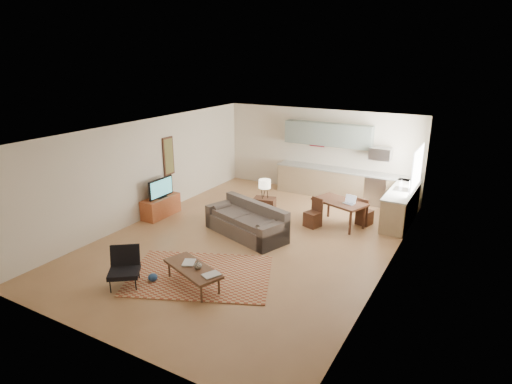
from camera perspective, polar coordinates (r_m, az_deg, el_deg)
The scene contains 25 objects.
room at distance 10.04m, azimuth -0.84°, elevation 0.63°, with size 9.00×9.00×9.00m.
kitchen_counter_back at distance 13.62m, azimuth 11.38°, elevation 1.05°, with size 4.26×0.64×0.92m, color #A08762, non-canonical shape.
kitchen_counter_right at distance 12.07m, azimuth 18.75°, elevation -1.78°, with size 0.64×2.26×0.92m, color #A08762, non-canonical shape.
kitchen_range at distance 13.35m, azimuth 15.85°, elevation 0.31°, with size 0.62×0.62×0.90m, color #A5A8AD.
kitchen_microwave at distance 13.09m, azimuth 16.28°, elevation 4.93°, with size 0.62×0.40×0.35m, color #A5A8AD.
upper_cabinets at distance 13.61m, azimuth 9.56°, elevation 7.59°, with size 2.80×0.34×0.70m, color slate.
window_right at distance 11.72m, azimuth 20.71°, elevation 3.02°, with size 0.02×1.40×1.05m, color white.
wall_art_left at distance 12.51m, azimuth -11.57°, elevation 4.71°, with size 0.06×0.42×1.10m, color olive, non-canonical shape.
triptych at distance 13.91m, azimuth 8.16°, elevation 7.04°, with size 1.70×0.04×0.50m, color #F1E2C1, non-canonical shape.
rug at distance 9.01m, azimuth -7.44°, elevation -10.91°, with size 2.84×1.96×0.02m, color #963E27.
sofa at distance 10.64m, azimuth -1.38°, elevation -3.77°, with size 2.30×1.00×0.80m, color brown, non-canonical shape.
coffee_table at distance 8.57m, azimuth -8.39°, elevation -11.08°, with size 1.36×0.54×0.41m, color #513320, non-canonical shape.
book_a at distance 8.66m, azimuth -9.71°, elevation -9.24°, with size 0.34×0.38×0.03m, color maroon.
book_b at distance 8.24m, azimuth -6.39°, elevation -10.59°, with size 0.35×0.39×0.02m, color navy.
vase at distance 8.38m, azimuth -7.76°, elevation -9.58°, with size 0.17×0.17×0.16m, color black.
armchair at distance 8.79m, azimuth -17.21°, elevation -9.71°, with size 0.66×0.66×0.76m, color black, non-canonical shape.
tv_credenza at distance 12.24m, azimuth -12.57°, elevation -1.89°, with size 0.46×1.19×0.55m, color #9A4726, non-canonical shape.
tv at distance 12.04m, azimuth -12.59°, elevation 0.52°, with size 0.09×0.91×0.55m, color black, non-canonical shape.
console_table at distance 11.56m, azimuth 1.14°, elevation -2.34°, with size 0.56×0.38×0.66m, color #3B2015, non-canonical shape.
table_lamp at distance 11.37m, azimuth 1.16°, elevation 0.46°, with size 0.32×0.32×0.53m, color beige, non-canonical shape.
dining_table at distance 11.48m, azimuth 11.00°, elevation -2.78°, with size 1.34×0.77×0.68m, color #3B2015, non-canonical shape.
dining_chair_near at distance 11.28m, azimuth 7.59°, elevation -2.74°, with size 0.37×0.38×0.77m, color #3B2015, non-canonical shape.
dining_chair_far at distance 11.70m, azimuth 14.32°, elevation -2.43°, with size 0.36×0.38×0.75m, color #3B2015, non-canonical shape.
laptop at distance 11.18m, azimuth 12.29°, elevation -1.01°, with size 0.29×0.21×0.21m, color #A5A8AD, non-canonical shape.
soap_bottle at distance 12.16m, azimuth 18.78°, elevation 1.11°, with size 0.10×0.10×0.19m, color #F1E2C1.
Camera 1 is at (4.83, -8.27, 4.34)m, focal length 30.00 mm.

